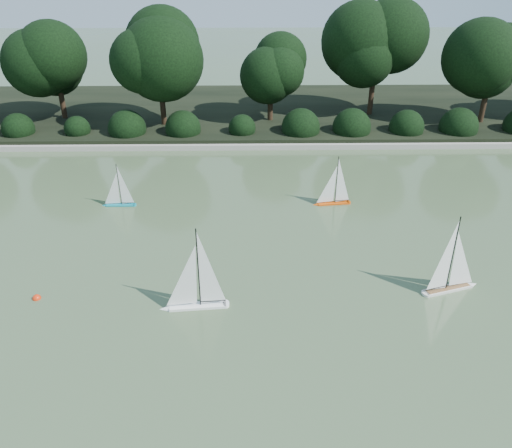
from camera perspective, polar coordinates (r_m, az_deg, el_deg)
The scene contains 10 objects.
ground at distance 9.54m, azimuth -1.64°, elevation -10.38°, with size 80.00×80.00×0.00m, color #3A4D2E.
pond_coping at distance 17.44m, azimuth -1.39°, elevation 8.88°, with size 40.00×0.35×0.18m, color gray.
far_bank at distance 21.23m, azimuth -1.34°, elevation 12.71°, with size 40.00×8.00×0.30m, color black.
tree_line at distance 19.16m, azimuth 2.44°, elevation 18.59°, with size 26.31×3.93×4.39m.
shrub_hedge at distance 18.17m, azimuth -1.39°, elevation 10.91°, with size 29.10×1.10×1.10m.
sailboat_white_a at distance 9.62m, azimuth -7.35°, elevation -8.07°, with size 1.35×0.32×1.84m.
sailboat_white_b at distance 10.78m, azimuth 21.69°, elevation -5.74°, with size 1.29×0.57×1.78m.
sailboat_orange at distance 13.56m, azimuth 8.57°, elevation 3.13°, with size 1.06×0.28×1.45m.
sailboat_teal at distance 13.85m, azimuth -15.58°, elevation 2.80°, with size 0.94×0.16×1.29m.
race_buoy at distance 10.84m, azimuth -23.77°, elevation -7.80°, with size 0.17×0.17×0.17m, color red.
Camera 1 is at (0.15, -7.40, 6.02)m, focal length 35.00 mm.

